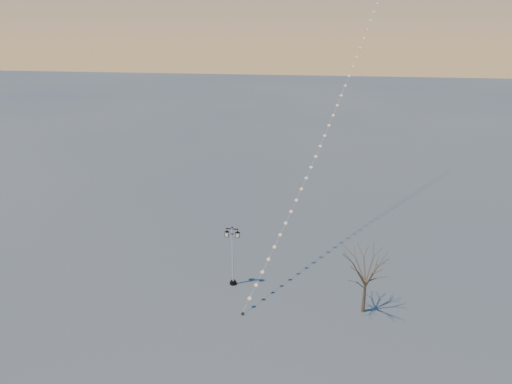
# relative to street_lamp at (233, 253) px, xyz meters

# --- Properties ---
(ground) EXTENTS (300.00, 300.00, 0.00)m
(ground) POSITION_rel_street_lamp_xyz_m (1.06, -3.60, -2.59)
(ground) COLOR #4C4F4D
(ground) RESTS_ON ground
(street_lamp) EXTENTS (1.19, 0.52, 4.68)m
(street_lamp) POSITION_rel_street_lamp_xyz_m (0.00, 0.00, 0.00)
(street_lamp) COLOR black
(street_lamp) RESTS_ON ground
(bare_tree) EXTENTS (2.55, 2.55, 4.23)m
(bare_tree) POSITION_rel_street_lamp_xyz_m (9.34, -2.13, 0.35)
(bare_tree) COLOR brown
(bare_tree) RESTS_ON ground
(kite_train) EXTENTS (11.79, 31.23, 25.44)m
(kite_train) POSITION_rel_street_lamp_xyz_m (6.97, 11.59, 10.01)
(kite_train) COLOR black
(kite_train) RESTS_ON ground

